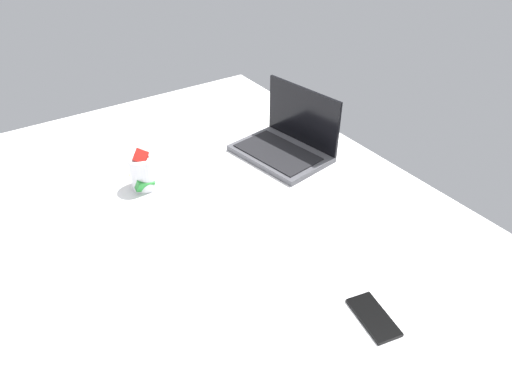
# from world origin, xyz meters

# --- Properties ---
(bed_mattress) EXTENTS (1.80, 1.40, 0.18)m
(bed_mattress) POSITION_xyz_m (0.00, 0.00, 0.09)
(bed_mattress) COLOR white
(bed_mattress) RESTS_ON ground
(laptop) EXTENTS (0.36, 0.28, 0.23)m
(laptop) POSITION_xyz_m (-0.16, 0.43, 0.22)
(laptop) COLOR #4C4C51
(laptop) RESTS_ON bed_mattress
(snack_cup) EXTENTS (0.09, 0.09, 0.15)m
(snack_cup) POSITION_xyz_m (-0.24, -0.08, 0.24)
(snack_cup) COLOR silver
(snack_cup) RESTS_ON bed_mattress
(cell_phone) EXTENTS (0.15, 0.09, 0.01)m
(cell_phone) POSITION_xyz_m (0.57, 0.15, 0.18)
(cell_phone) COLOR black
(cell_phone) RESTS_ON bed_mattress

